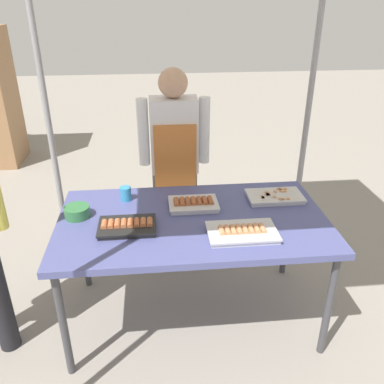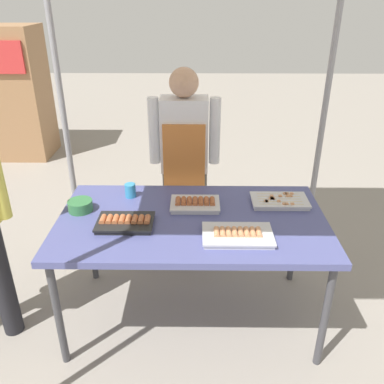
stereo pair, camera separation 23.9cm
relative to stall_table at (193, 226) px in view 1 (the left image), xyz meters
name	(u,v)px [view 1 (the left image)]	position (x,y,z in m)	size (l,w,h in m)	color
ground_plane	(193,314)	(0.00, 0.00, -0.70)	(18.00, 18.00, 0.00)	gray
stall_table	(193,226)	(0.00, 0.00, 0.00)	(1.60, 0.90, 0.75)	#4C518C
tray_grilled_sausages	(127,226)	(-0.38, -0.09, 0.07)	(0.33, 0.23, 0.05)	black
tray_meat_skewers	(275,197)	(0.56, 0.20, 0.07)	(0.36, 0.21, 0.04)	silver
tray_pork_links	(193,204)	(0.02, 0.14, 0.07)	(0.31, 0.22, 0.05)	silver
tray_spring_rolls	(242,232)	(0.25, -0.21, 0.07)	(0.39, 0.24, 0.05)	silver
condiment_bowl	(77,212)	(-0.69, 0.09, 0.09)	(0.15, 0.15, 0.07)	#33723F
drink_cup_near_edge	(126,194)	(-0.41, 0.28, 0.10)	(0.07, 0.07, 0.09)	#338CBF
vendor_woman	(174,154)	(-0.06, 0.72, 0.19)	(0.52, 0.22, 1.51)	#595147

